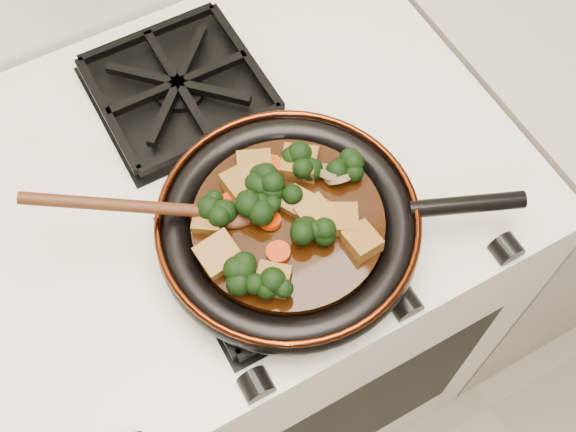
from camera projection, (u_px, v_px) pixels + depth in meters
stove at (243, 296)px, 1.35m from camera, size 0.76×0.60×0.90m
burner_grate_front at (275, 246)px, 0.89m from camera, size 0.23×0.23×0.03m
burner_grate_back at (179, 88)px, 1.00m from camera, size 0.23×0.23×0.03m
skillet at (290, 226)px, 0.86m from camera, size 0.43×0.32×0.05m
braising_sauce at (288, 224)px, 0.86m from camera, size 0.23×0.23×0.02m
tofu_cube_0 at (341, 220)px, 0.84m from camera, size 0.05×0.05×0.02m
tofu_cube_1 at (300, 204)px, 0.85m from camera, size 0.05×0.05×0.02m
tofu_cube_2 at (315, 216)px, 0.84m from camera, size 0.04×0.05×0.03m
tofu_cube_3 at (219, 255)px, 0.82m from camera, size 0.05×0.05×0.03m
tofu_cube_4 at (362, 241)px, 0.83m from camera, size 0.04×0.04×0.03m
tofu_cube_5 at (255, 170)px, 0.87m from camera, size 0.06×0.06×0.03m
tofu_cube_6 at (273, 280)px, 0.81m from camera, size 0.05×0.05×0.02m
tofu_cube_7 at (242, 184)px, 0.86m from camera, size 0.05×0.05×0.03m
tofu_cube_8 at (209, 222)px, 0.84m from camera, size 0.05×0.04×0.02m
tofu_cube_9 at (300, 163)px, 0.88m from camera, size 0.06×0.06×0.03m
broccoli_floret_0 at (279, 194)px, 0.85m from camera, size 0.08×0.09×0.08m
broccoli_floret_1 at (257, 180)px, 0.86m from camera, size 0.08×0.08×0.06m
broccoli_floret_2 at (269, 287)px, 0.80m from camera, size 0.08×0.09×0.07m
broccoli_floret_3 at (263, 211)px, 0.84m from camera, size 0.09×0.09×0.07m
broccoli_floret_4 at (350, 173)px, 0.87m from camera, size 0.08×0.09×0.06m
broccoli_floret_5 at (298, 165)px, 0.88m from camera, size 0.08×0.07×0.06m
broccoli_floret_6 at (221, 209)px, 0.85m from camera, size 0.07×0.06×0.07m
broccoli_floret_7 at (247, 279)px, 0.80m from camera, size 0.09×0.08×0.06m
broccoli_floret_8 at (310, 231)px, 0.83m from camera, size 0.06×0.06×0.06m
carrot_coin_0 at (322, 209)px, 0.85m from camera, size 0.03×0.03×0.02m
carrot_coin_1 at (268, 278)px, 0.81m from camera, size 0.03×0.03×0.02m
carrot_coin_2 at (270, 220)px, 0.85m from camera, size 0.03×0.03×0.01m
carrot_coin_3 at (278, 252)px, 0.83m from camera, size 0.03×0.03×0.01m
carrot_coin_4 at (270, 167)px, 0.88m from camera, size 0.03×0.03×0.01m
carrot_coin_5 at (230, 203)px, 0.86m from camera, size 0.03×0.03×0.02m
mushroom_slice_0 at (332, 172)px, 0.87m from camera, size 0.05×0.05×0.03m
mushroom_slice_1 at (336, 175)px, 0.87m from camera, size 0.03×0.03×0.02m
mushroom_slice_2 at (339, 178)px, 0.87m from camera, size 0.04×0.03×0.03m
mushroom_slice_3 at (255, 166)px, 0.88m from camera, size 0.03×0.03×0.03m
wooden_spoon at (175, 209)px, 0.83m from camera, size 0.15×0.09×0.24m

